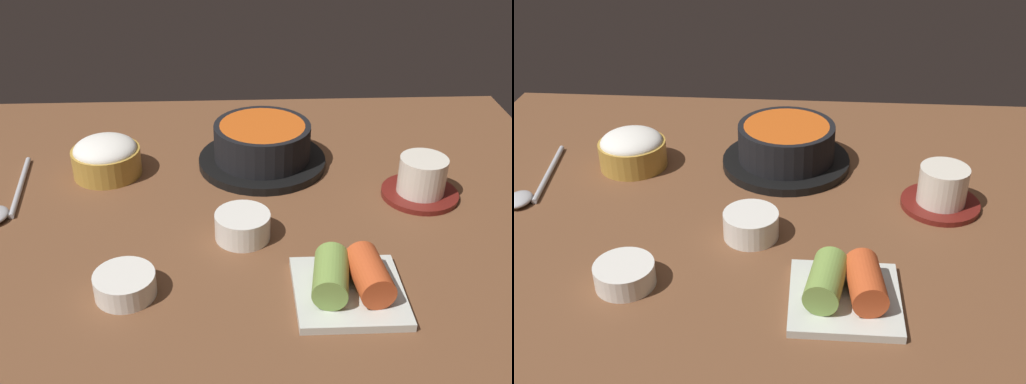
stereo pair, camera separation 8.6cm
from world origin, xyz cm
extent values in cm
cube|color=brown|center=(0.00, 0.00, 1.00)|extent=(100.00, 76.00, 2.00)
cylinder|color=black|center=(3.53, 11.54, 2.64)|extent=(19.87, 19.87, 1.27)
cylinder|color=black|center=(3.53, 11.54, 6.04)|extent=(14.93, 14.93, 5.52)
cylinder|color=#D15619|center=(3.53, 11.54, 8.50)|extent=(13.13, 13.13, 0.60)
cylinder|color=#B78C38|center=(-20.25, 9.55, 4.06)|extent=(10.36, 10.36, 4.13)
ellipsoid|color=white|center=(-20.25, 9.55, 6.13)|extent=(9.53, 9.53, 3.63)
cylinder|color=maroon|center=(25.76, 0.93, 2.40)|extent=(10.98, 10.98, 0.80)
cylinder|color=silver|center=(25.76, 0.93, 5.45)|extent=(6.76, 6.76, 5.30)
cylinder|color=#C6D18C|center=(25.76, 0.93, 7.80)|extent=(5.74, 5.74, 0.40)
cylinder|color=white|center=(-0.45, -8.34, 3.75)|extent=(7.22, 7.22, 3.51)
cylinder|color=#B73323|center=(-0.45, -8.34, 5.21)|extent=(5.92, 5.92, 0.50)
cube|color=silver|center=(11.79, -20.58, 2.50)|extent=(12.45, 12.45, 1.00)
cylinder|color=#7A9E47|center=(9.61, -20.58, 4.99)|extent=(5.22, 8.05, 3.97)
cylinder|color=#C64C23|center=(13.97, -20.58, 4.99)|extent=(4.67, 7.82, 3.97)
cylinder|color=white|center=(-13.66, -19.24, 3.41)|extent=(7.09, 7.09, 2.81)
cylinder|color=#B73323|center=(-13.66, -19.24, 4.51)|extent=(5.81, 5.81, 0.50)
cylinder|color=#B7B7BC|center=(-32.47, 5.58, 2.40)|extent=(2.93, 16.94, 0.80)
camera|label=1|loc=(-1.12, -75.68, 48.96)|focal=44.06mm
camera|label=2|loc=(7.46, -75.55, 48.96)|focal=44.06mm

